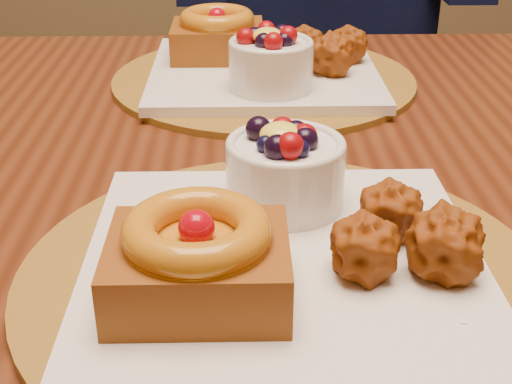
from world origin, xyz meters
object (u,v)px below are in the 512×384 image
dining_table (270,221)px  place_setting_near (279,244)px  chair_far (309,75)px  place_setting_far (261,63)px

dining_table → place_setting_near: bearing=-90.8°
chair_far → place_setting_near: bearing=-88.8°
place_setting_near → place_setting_far: place_setting_far is taller
place_setting_near → place_setting_far: bearing=90.0°
dining_table → chair_far: bearing=82.4°
place_setting_near → place_setting_far: 0.43m
place_setting_near → chair_far: size_ratio=0.42×
place_setting_far → chair_far: chair_far is taller
dining_table → chair_far: size_ratio=1.75×
place_setting_far → chair_far: size_ratio=0.42×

